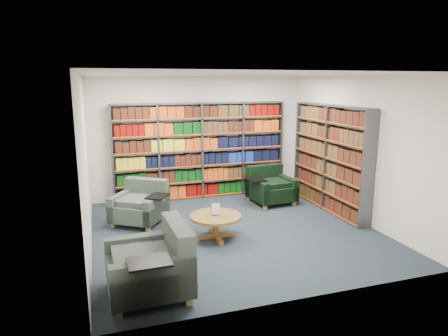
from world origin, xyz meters
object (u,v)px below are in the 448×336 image
object	(u,v)px
chair_teal_left	(141,206)
chair_green_right	(269,188)
coffee_table	(216,220)
chair_teal_front	(156,266)

from	to	relation	value
chair_teal_left	chair_green_right	distance (m)	2.95
chair_teal_left	coffee_table	bearing A→B (deg)	-47.99
chair_teal_left	coffee_table	distance (m)	1.69
chair_green_right	coffee_table	distance (m)	2.47
coffee_table	chair_teal_front	bearing A→B (deg)	-129.22
chair_teal_left	chair_teal_front	xyz separation A→B (m)	(-0.13, -2.80, 0.05)
chair_teal_left	chair_teal_front	bearing A→B (deg)	-92.65
chair_teal_left	chair_green_right	world-z (taller)	chair_green_right
chair_teal_left	coffee_table	size ratio (longest dim) A/B	1.38
coffee_table	chair_green_right	bearing A→B (deg)	43.67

